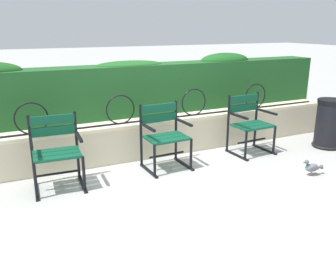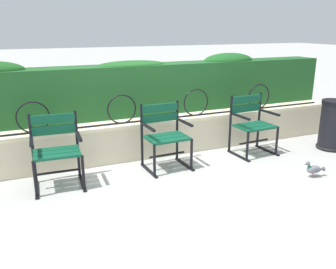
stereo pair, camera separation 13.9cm
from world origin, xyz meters
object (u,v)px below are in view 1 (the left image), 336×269
object	(u,v)px
pigeon_near_chairs	(312,167)
trash_bin	(329,125)
park_chair_right	(249,122)
park_chair_centre	(164,134)
park_chair_left	(56,150)

from	to	relation	value
pigeon_near_chairs	trash_bin	bearing A→B (deg)	34.31
park_chair_right	pigeon_near_chairs	size ratio (longest dim) A/B	3.06
park_chair_centre	pigeon_near_chairs	xyz separation A→B (m)	(1.62, -1.11, -0.36)
park_chair_centre	pigeon_near_chairs	distance (m)	1.99
park_chair_right	trash_bin	bearing A→B (deg)	-15.48
park_chair_right	trash_bin	size ratio (longest dim) A/B	1.14
park_chair_left	trash_bin	xyz separation A→B (m)	(4.16, -0.32, -0.09)
park_chair_left	park_chair_right	xyz separation A→B (m)	(2.86, 0.04, 0.00)
park_chair_left	park_chair_centre	world-z (taller)	park_chair_centre
park_chair_centre	park_chair_right	size ratio (longest dim) A/B	0.99
park_chair_left	pigeon_near_chairs	size ratio (longest dim) A/B	3.02
park_chair_left	park_chair_centre	size ratio (longest dim) A/B	1.00
park_chair_centre	park_chair_left	bearing A→B (deg)	-178.75
park_chair_left	park_chair_centre	distance (m)	1.43
park_chair_left	park_chair_right	bearing A→B (deg)	0.70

